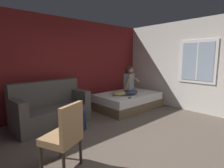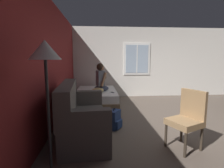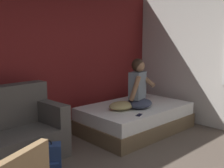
{
  "view_description": "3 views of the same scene",
  "coord_description": "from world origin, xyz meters",
  "px_view_note": "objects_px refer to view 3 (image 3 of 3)",
  "views": [
    {
      "loc": [
        -2.26,
        -1.72,
        1.6
      ],
      "look_at": [
        1.06,
        1.99,
        0.85
      ],
      "focal_mm": 28.0,
      "sensor_mm": 36.0,
      "label": 1
    },
    {
      "loc": [
        -3.88,
        1.93,
        1.49
      ],
      "look_at": [
        0.55,
        1.57,
        0.85
      ],
      "focal_mm": 28.0,
      "sensor_mm": 36.0,
      "label": 2
    },
    {
      "loc": [
        -1.8,
        -1.18,
        1.67
      ],
      "look_at": [
        0.74,
        1.56,
        1.04
      ],
      "focal_mm": 42.0,
      "sensor_mm": 36.0,
      "label": 3
    }
  ],
  "objects_px": {
    "throw_pillow": "(122,106)",
    "person_seated": "(138,88)",
    "cell_phone": "(139,115)",
    "bed": "(135,118)",
    "backpack": "(49,161)"
  },
  "relations": [
    {
      "from": "backpack",
      "to": "cell_phone",
      "type": "distance_m",
      "value": 1.61
    },
    {
      "from": "backpack",
      "to": "cell_phone",
      "type": "height_order",
      "value": "cell_phone"
    },
    {
      "from": "bed",
      "to": "person_seated",
      "type": "relative_size",
      "value": 2.32
    },
    {
      "from": "person_seated",
      "to": "backpack",
      "type": "height_order",
      "value": "person_seated"
    },
    {
      "from": "backpack",
      "to": "bed",
      "type": "bearing_deg",
      "value": 11.2
    },
    {
      "from": "throw_pillow",
      "to": "person_seated",
      "type": "bearing_deg",
      "value": -17.3
    },
    {
      "from": "bed",
      "to": "backpack",
      "type": "height_order",
      "value": "bed"
    },
    {
      "from": "bed",
      "to": "person_seated",
      "type": "bearing_deg",
      "value": -120.12
    },
    {
      "from": "throw_pillow",
      "to": "backpack",
      "type": "bearing_deg",
      "value": -167.66
    },
    {
      "from": "cell_phone",
      "to": "throw_pillow",
      "type": "bearing_deg",
      "value": -25.54
    },
    {
      "from": "throw_pillow",
      "to": "cell_phone",
      "type": "distance_m",
      "value": 0.45
    },
    {
      "from": "cell_phone",
      "to": "backpack",
      "type": "bearing_deg",
      "value": 66.77
    },
    {
      "from": "person_seated",
      "to": "cell_phone",
      "type": "height_order",
      "value": "person_seated"
    },
    {
      "from": "bed",
      "to": "throw_pillow",
      "type": "distance_m",
      "value": 0.51
    },
    {
      "from": "person_seated",
      "to": "throw_pillow",
      "type": "height_order",
      "value": "person_seated"
    }
  ]
}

